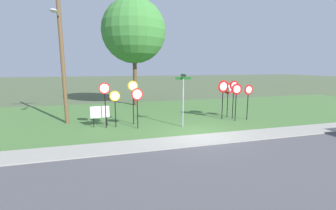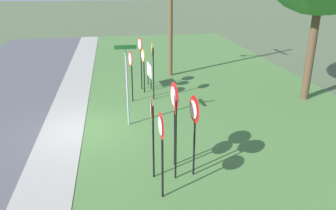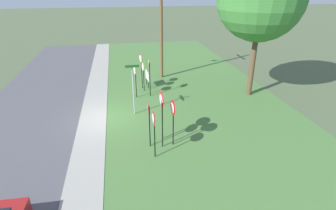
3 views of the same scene
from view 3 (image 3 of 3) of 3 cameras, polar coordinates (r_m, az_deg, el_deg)
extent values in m
plane|color=#4C5B3D|center=(17.13, -12.63, -2.79)|extent=(160.00, 160.00, 0.00)
cube|color=#4C4C51|center=(18.04, -28.03, -3.78)|extent=(44.00, 6.40, 0.01)
cube|color=#99968C|center=(17.18, -15.30, -2.89)|extent=(44.00, 1.60, 0.06)
cube|color=#477038|center=(17.83, 6.95, -1.16)|extent=(44.00, 12.00, 0.04)
cylinder|color=black|center=(19.45, -6.66, 4.44)|extent=(0.06, 0.06, 2.07)
cylinder|color=red|center=(19.14, -6.93, 7.20)|extent=(0.68, 0.14, 0.68)
cylinder|color=white|center=(19.14, -6.98, 7.20)|extent=(0.53, 0.09, 0.53)
cylinder|color=black|center=(20.67, -5.05, 5.50)|extent=(0.06, 0.06, 1.92)
cylinder|color=gold|center=(20.39, -5.25, 7.92)|extent=(0.61, 0.11, 0.61)
cylinder|color=white|center=(20.39, -5.30, 7.92)|extent=(0.47, 0.08, 0.48)
cylinder|color=black|center=(21.12, -5.45, 6.57)|extent=(0.06, 0.06, 2.40)
cylinder|color=red|center=(20.79, -5.68, 9.58)|extent=(0.65, 0.15, 0.65)
cylinder|color=white|center=(20.79, -5.73, 9.58)|extent=(0.50, 0.11, 0.51)
cylinder|color=black|center=(19.58, -3.78, 5.30)|extent=(0.06, 0.06, 2.47)
cylinder|color=gold|center=(19.22, -3.99, 8.64)|extent=(0.61, 0.12, 0.61)
cylinder|color=white|center=(19.22, -4.05, 8.64)|extent=(0.47, 0.08, 0.48)
cylinder|color=black|center=(12.68, -2.78, -6.73)|extent=(0.06, 0.06, 2.12)
cone|color=red|center=(12.20, -3.06, -2.76)|extent=(0.69, 0.08, 0.69)
cone|color=silver|center=(12.19, -3.16, -2.77)|extent=(0.47, 0.05, 0.47)
cylinder|color=black|center=(13.50, -3.82, -4.53)|extent=(0.06, 0.06, 2.19)
cone|color=red|center=(13.03, -4.12, -0.61)|extent=(0.73, 0.09, 0.73)
cone|color=white|center=(13.03, -4.21, -0.61)|extent=(0.50, 0.06, 0.50)
cylinder|color=black|center=(13.38, -1.17, -4.30)|extent=(0.06, 0.06, 2.37)
cone|color=red|center=(12.87, -1.38, 0.08)|extent=(0.64, 0.11, 0.65)
cone|color=white|center=(12.87, -1.48, 0.07)|extent=(0.44, 0.07, 0.44)
cylinder|color=black|center=(14.05, -1.20, -2.91)|extent=(0.06, 0.06, 2.33)
cone|color=red|center=(13.59, -1.40, 1.13)|extent=(0.83, 0.11, 0.83)
cone|color=white|center=(13.58, -1.49, 1.13)|extent=(0.56, 0.07, 0.57)
cylinder|color=black|center=(13.61, 1.08, -4.34)|extent=(0.06, 0.06, 2.14)
cone|color=red|center=(13.15, 0.95, -0.57)|extent=(0.77, 0.12, 0.77)
cone|color=white|center=(13.15, 0.86, -0.58)|extent=(0.52, 0.07, 0.52)
cylinder|color=#9EA0A8|center=(16.82, -7.17, 2.55)|extent=(0.07, 0.07, 2.82)
cylinder|color=#9EA0A8|center=(16.35, -7.43, 7.20)|extent=(0.09, 0.09, 0.03)
cube|color=#19511E|center=(16.33, -7.44, 7.40)|extent=(0.96, 0.04, 0.15)
cube|color=#19511E|center=(16.29, -7.48, 7.97)|extent=(0.04, 0.82, 0.15)
cylinder|color=brown|center=(22.95, -1.41, 16.64)|extent=(0.24, 0.24, 9.07)
cylinder|color=black|center=(22.11, -4.49, 4.91)|extent=(0.05, 0.05, 0.55)
cylinder|color=black|center=(21.40, -4.07, 4.25)|extent=(0.05, 0.05, 0.55)
cube|color=white|center=(21.56, -4.33, 6.15)|extent=(1.10, 0.13, 0.70)
cylinder|color=brown|center=(20.26, 17.23, 9.07)|extent=(0.36, 0.36, 5.27)
camera|label=1|loc=(23.46, -40.47, 8.68)|focal=24.03mm
camera|label=2|loc=(4.03, -4.80, -8.32)|focal=36.00mm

